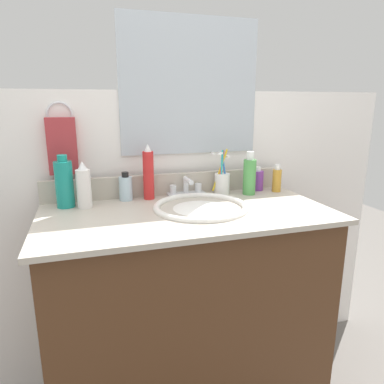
{
  "coord_description": "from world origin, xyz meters",
  "views": [
    {
      "loc": [
        -0.34,
        -1.18,
        1.25
      ],
      "look_at": [
        0.02,
        0.0,
        0.94
      ],
      "focal_mm": 32.84,
      "sensor_mm": 36.0,
      "label": 1
    }
  ],
  "objects_px": {
    "bottle_spray_red": "(148,174)",
    "bottle_lotion_white": "(84,187)",
    "faucet": "(186,189)",
    "hand_towel": "(62,146)",
    "bottle_cream_purple": "(257,180)",
    "bottle_oil_amber": "(277,180)",
    "bottle_toner_green": "(249,176)",
    "cup_white_ceramic": "(222,182)",
    "bottle_gel_clear": "(126,188)",
    "bottle_mouthwash_teal": "(64,183)"
  },
  "relations": [
    {
      "from": "bottle_spray_red",
      "to": "bottle_lotion_white",
      "type": "xyz_separation_m",
      "value": [
        -0.25,
        -0.05,
        -0.02
      ]
    },
    {
      "from": "faucet",
      "to": "bottle_spray_red",
      "type": "height_order",
      "value": "bottle_spray_red"
    },
    {
      "from": "hand_towel",
      "to": "bottle_spray_red",
      "type": "xyz_separation_m",
      "value": [
        0.32,
        -0.07,
        -0.12
      ]
    },
    {
      "from": "faucet",
      "to": "bottle_cream_purple",
      "type": "xyz_separation_m",
      "value": [
        0.33,
        0.0,
        0.02
      ]
    },
    {
      "from": "bottle_oil_amber",
      "to": "bottle_toner_green",
      "type": "relative_size",
      "value": 0.65
    },
    {
      "from": "bottle_spray_red",
      "to": "bottle_cream_purple",
      "type": "distance_m",
      "value": 0.5
    },
    {
      "from": "bottle_cream_purple",
      "to": "cup_white_ceramic",
      "type": "bearing_deg",
      "value": -175.42
    },
    {
      "from": "bottle_lotion_white",
      "to": "cup_white_ceramic",
      "type": "xyz_separation_m",
      "value": [
        0.57,
        0.05,
        -0.03
      ]
    },
    {
      "from": "bottle_spray_red",
      "to": "cup_white_ceramic",
      "type": "xyz_separation_m",
      "value": [
        0.32,
        -0.01,
        -0.05
      ]
    },
    {
      "from": "faucet",
      "to": "bottle_gel_clear",
      "type": "relative_size",
      "value": 1.39
    },
    {
      "from": "bottle_toner_green",
      "to": "cup_white_ceramic",
      "type": "bearing_deg",
      "value": 157.85
    },
    {
      "from": "cup_white_ceramic",
      "to": "bottle_lotion_white",
      "type": "bearing_deg",
      "value": -175.41
    },
    {
      "from": "bottle_oil_amber",
      "to": "faucet",
      "type": "bearing_deg",
      "value": 173.16
    },
    {
      "from": "bottle_mouthwash_teal",
      "to": "faucet",
      "type": "bearing_deg",
      "value": 3.19
    },
    {
      "from": "bottle_mouthwash_teal",
      "to": "cup_white_ceramic",
      "type": "distance_m",
      "value": 0.64
    },
    {
      "from": "cup_white_ceramic",
      "to": "bottle_mouthwash_teal",
      "type": "bearing_deg",
      "value": -178.68
    },
    {
      "from": "bottle_gel_clear",
      "to": "bottle_spray_red",
      "type": "relative_size",
      "value": 0.51
    },
    {
      "from": "bottle_gel_clear",
      "to": "faucet",
      "type": "bearing_deg",
      "value": -0.95
    },
    {
      "from": "bottle_gel_clear",
      "to": "bottle_toner_green",
      "type": "bearing_deg",
      "value": -6.64
    },
    {
      "from": "faucet",
      "to": "bottle_toner_green",
      "type": "bearing_deg",
      "value": -11.96
    },
    {
      "from": "bottle_spray_red",
      "to": "bottle_lotion_white",
      "type": "height_order",
      "value": "bottle_spray_red"
    },
    {
      "from": "bottle_toner_green",
      "to": "bottle_mouthwash_teal",
      "type": "bearing_deg",
      "value": 177.76
    },
    {
      "from": "faucet",
      "to": "bottle_cream_purple",
      "type": "relative_size",
      "value": 1.51
    },
    {
      "from": "bottle_spray_red",
      "to": "hand_towel",
      "type": "bearing_deg",
      "value": 167.7
    },
    {
      "from": "bottle_gel_clear",
      "to": "cup_white_ceramic",
      "type": "xyz_separation_m",
      "value": [
        0.41,
        -0.02,
        0.0
      ]
    },
    {
      "from": "bottle_lotion_white",
      "to": "bottle_gel_clear",
      "type": "bearing_deg",
      "value": 21.2
    },
    {
      "from": "hand_towel",
      "to": "bottle_mouthwash_teal",
      "type": "bearing_deg",
      "value": -89.63
    },
    {
      "from": "hand_towel",
      "to": "faucet",
      "type": "bearing_deg",
      "value": -7.67
    },
    {
      "from": "bottle_gel_clear",
      "to": "bottle_cream_purple",
      "type": "distance_m",
      "value": 0.59
    },
    {
      "from": "faucet",
      "to": "bottle_oil_amber",
      "type": "xyz_separation_m",
      "value": [
        0.4,
        -0.05,
        0.03
      ]
    },
    {
      "from": "bottle_mouthwash_teal",
      "to": "bottle_cream_purple",
      "type": "distance_m",
      "value": 0.82
    },
    {
      "from": "faucet",
      "to": "bottle_oil_amber",
      "type": "bearing_deg",
      "value": -6.84
    },
    {
      "from": "bottle_spray_red",
      "to": "cup_white_ceramic",
      "type": "bearing_deg",
      "value": -1.26
    },
    {
      "from": "bottle_mouthwash_teal",
      "to": "bottle_lotion_white",
      "type": "distance_m",
      "value": 0.08
    },
    {
      "from": "bottle_mouthwash_teal",
      "to": "bottle_oil_amber",
      "type": "xyz_separation_m",
      "value": [
        0.89,
        -0.02,
        -0.04
      ]
    },
    {
      "from": "bottle_toner_green",
      "to": "bottle_cream_purple",
      "type": "relative_size",
      "value": 1.75
    },
    {
      "from": "bottle_gel_clear",
      "to": "bottle_spray_red",
      "type": "bearing_deg",
      "value": -5.78
    },
    {
      "from": "bottle_cream_purple",
      "to": "bottle_toner_green",
      "type": "bearing_deg",
      "value": -140.01
    },
    {
      "from": "faucet",
      "to": "bottle_gel_clear",
      "type": "bearing_deg",
      "value": 179.05
    },
    {
      "from": "bottle_mouthwash_teal",
      "to": "bottle_gel_clear",
      "type": "xyz_separation_m",
      "value": [
        0.23,
        0.03,
        -0.04
      ]
    },
    {
      "from": "faucet",
      "to": "bottle_lotion_white",
      "type": "relative_size",
      "value": 0.91
    },
    {
      "from": "bottle_cream_purple",
      "to": "bottle_oil_amber",
      "type": "bearing_deg",
      "value": -36.28
    },
    {
      "from": "bottle_spray_red",
      "to": "bottle_cream_purple",
      "type": "relative_size",
      "value": 2.13
    },
    {
      "from": "bottle_lotion_white",
      "to": "hand_towel",
      "type": "bearing_deg",
      "value": 119.44
    },
    {
      "from": "cup_white_ceramic",
      "to": "bottle_oil_amber",
      "type": "bearing_deg",
      "value": -8.36
    },
    {
      "from": "hand_towel",
      "to": "cup_white_ceramic",
      "type": "bearing_deg",
      "value": -6.88
    },
    {
      "from": "cup_white_ceramic",
      "to": "bottle_spray_red",
      "type": "bearing_deg",
      "value": 178.74
    },
    {
      "from": "hand_towel",
      "to": "bottle_cream_purple",
      "type": "bearing_deg",
      "value": -4.41
    },
    {
      "from": "hand_towel",
      "to": "cup_white_ceramic",
      "type": "relative_size",
      "value": 1.13
    },
    {
      "from": "bottle_spray_red",
      "to": "bottle_lotion_white",
      "type": "relative_size",
      "value": 1.28
    }
  ]
}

